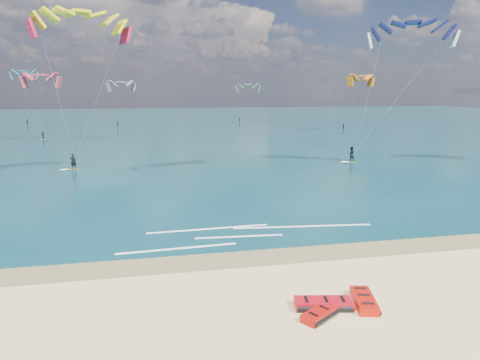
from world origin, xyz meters
name	(u,v)px	position (x,y,z in m)	size (l,w,h in m)	color
ground	(176,156)	(0.00, 40.00, 0.00)	(320.00, 320.00, 0.00)	tan
wet_sand_strip	(214,261)	(0.00, 3.00, 0.00)	(320.00, 2.40, 0.01)	brown
sea	(164,122)	(0.00, 104.00, 0.02)	(320.00, 200.00, 0.04)	#0A373A
packed_kite_left	(323,316)	(3.42, -3.35, 0.00)	(2.22, 0.99, 0.36)	#B00C09
packed_kite_mid	(323,308)	(3.68, -2.75, 0.00)	(2.50, 1.17, 0.42)	#B60C16
packed_kite_right	(364,304)	(5.44, -2.82, 0.00)	(2.25, 1.15, 0.42)	red
kitesurfer_main	(76,87)	(-10.27, 28.68, 9.03)	(10.64, 8.96, 17.58)	gold
kitesurfer_far	(382,87)	(22.85, 27.81, 9.07)	(11.61, 8.41, 17.57)	#98C81E
shoreline_foam	(239,234)	(2.08, 6.83, 0.04)	(16.02, 3.66, 0.01)	white
distant_kites	(158,104)	(-1.56, 81.03, 5.76)	(79.83, 39.64, 13.37)	teal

